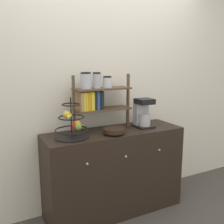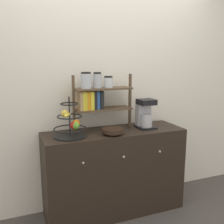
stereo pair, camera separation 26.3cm
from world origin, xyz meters
The scene contains 7 objects.
ground_plane centered at (0.00, 0.00, 0.00)m, with size 12.00×12.00×0.00m, color #47423D.
wall_back centered at (0.00, 0.51, 1.30)m, with size 7.00×0.05×2.60m, color silver.
sideboard centered at (0.00, 0.23, 0.45)m, with size 1.46×0.49×0.89m.
coffee_maker centered at (0.36, 0.24, 1.05)m, with size 0.18×0.21×0.31m.
fruit_stand centered at (-0.46, 0.20, 1.02)m, with size 0.31×0.31×0.38m.
wooden_bowl centered at (-0.06, 0.13, 0.93)m, with size 0.21×0.21×0.06m.
shelf_hutch centered at (-0.16, 0.34, 1.26)m, with size 0.64×0.20×0.60m.
Camera 1 is at (-1.22, -2.06, 1.61)m, focal length 42.00 mm.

